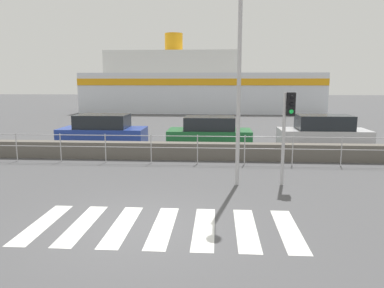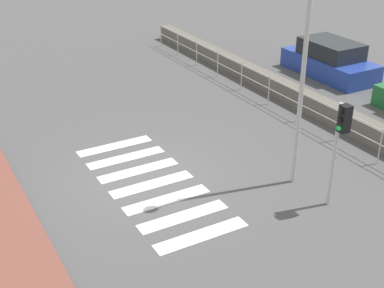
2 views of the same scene
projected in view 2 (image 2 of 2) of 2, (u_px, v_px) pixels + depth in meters
ground_plane at (145, 177)px, 15.06m from camera, size 160.00×160.00×0.00m
crosswalk at (152, 184)px, 14.68m from camera, size 5.85×2.40×0.01m
seawall at (337, 116)px, 18.08m from camera, size 25.77×0.55×0.67m
harbor_fence at (318, 110)px, 17.51m from camera, size 23.23×0.04×1.13m
traffic_light_far at (340, 133)px, 12.80m from camera, size 0.34×0.32×2.81m
streetlamp at (299, 45)px, 13.02m from camera, size 0.32×1.18×6.30m
parked_car_blue at (330, 61)px, 22.62m from camera, size 4.22×1.89×1.50m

